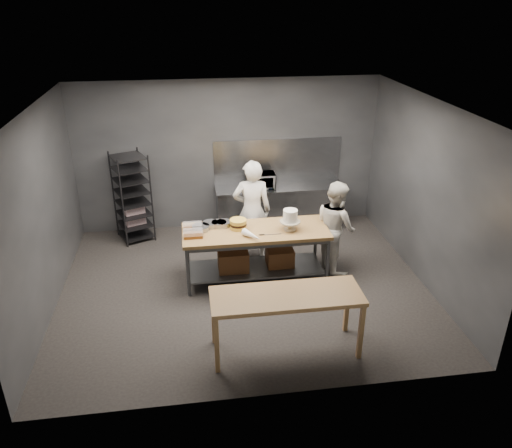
{
  "coord_description": "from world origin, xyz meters",
  "views": [
    {
      "loc": [
        -0.82,
        -7.06,
        4.51
      ],
      "look_at": [
        0.22,
        0.19,
        1.05
      ],
      "focal_mm": 35.0,
      "sensor_mm": 36.0,
      "label": 1
    }
  ],
  "objects_px": {
    "work_table": "(255,248)",
    "speed_rack": "(133,198)",
    "chef_right": "(335,226)",
    "near_counter": "(286,300)",
    "microwave": "(261,181)",
    "frosted_cake_stand": "(290,218)",
    "layer_cake": "(238,224)",
    "chef_behind": "(252,211)"
  },
  "relations": [
    {
      "from": "work_table",
      "to": "chef_right",
      "type": "height_order",
      "value": "chef_right"
    },
    {
      "from": "microwave",
      "to": "layer_cake",
      "type": "bearing_deg",
      "value": -109.94
    },
    {
      "from": "layer_cake",
      "to": "microwave",
      "type": "bearing_deg",
      "value": 70.06
    },
    {
      "from": "near_counter",
      "to": "chef_behind",
      "type": "distance_m",
      "value": 2.67
    },
    {
      "from": "chef_right",
      "to": "frosted_cake_stand",
      "type": "distance_m",
      "value": 0.94
    },
    {
      "from": "microwave",
      "to": "speed_rack",
      "type": "bearing_deg",
      "value": -178.19
    },
    {
      "from": "speed_rack",
      "to": "frosted_cake_stand",
      "type": "bearing_deg",
      "value": -35.74
    },
    {
      "from": "chef_behind",
      "to": "microwave",
      "type": "bearing_deg",
      "value": -100.99
    },
    {
      "from": "near_counter",
      "to": "chef_right",
      "type": "relative_size",
      "value": 1.23
    },
    {
      "from": "chef_behind",
      "to": "speed_rack",
      "type": "bearing_deg",
      "value": -21.91
    },
    {
      "from": "near_counter",
      "to": "frosted_cake_stand",
      "type": "height_order",
      "value": "frosted_cake_stand"
    },
    {
      "from": "chef_right",
      "to": "frosted_cake_stand",
      "type": "height_order",
      "value": "chef_right"
    },
    {
      "from": "chef_behind",
      "to": "chef_right",
      "type": "bearing_deg",
      "value": 162.0
    },
    {
      "from": "work_table",
      "to": "chef_right",
      "type": "relative_size",
      "value": 1.48
    },
    {
      "from": "microwave",
      "to": "layer_cake",
      "type": "height_order",
      "value": "microwave"
    },
    {
      "from": "work_table",
      "to": "frosted_cake_stand",
      "type": "xyz_separation_m",
      "value": [
        0.58,
        -0.08,
        0.57
      ]
    },
    {
      "from": "chef_right",
      "to": "frosted_cake_stand",
      "type": "relative_size",
      "value": 4.59
    },
    {
      "from": "near_counter",
      "to": "layer_cake",
      "type": "distance_m",
      "value": 2.07
    },
    {
      "from": "chef_right",
      "to": "microwave",
      "type": "relative_size",
      "value": 3.0
    },
    {
      "from": "work_table",
      "to": "frosted_cake_stand",
      "type": "relative_size",
      "value": 6.78
    },
    {
      "from": "chef_behind",
      "to": "chef_right",
      "type": "relative_size",
      "value": 1.15
    },
    {
      "from": "speed_rack",
      "to": "layer_cake",
      "type": "height_order",
      "value": "speed_rack"
    },
    {
      "from": "speed_rack",
      "to": "chef_behind",
      "type": "height_order",
      "value": "chef_behind"
    },
    {
      "from": "chef_right",
      "to": "near_counter",
      "type": "bearing_deg",
      "value": 133.54
    },
    {
      "from": "near_counter",
      "to": "chef_behind",
      "type": "relative_size",
      "value": 1.07
    },
    {
      "from": "layer_cake",
      "to": "chef_right",
      "type": "bearing_deg",
      "value": 1.86
    },
    {
      "from": "near_counter",
      "to": "frosted_cake_stand",
      "type": "relative_size",
      "value": 5.65
    },
    {
      "from": "near_counter",
      "to": "speed_rack",
      "type": "bearing_deg",
      "value": 120.9
    },
    {
      "from": "near_counter",
      "to": "microwave",
      "type": "xyz_separation_m",
      "value": [
        0.26,
        3.87,
        0.24
      ]
    },
    {
      "from": "speed_rack",
      "to": "chef_right",
      "type": "xyz_separation_m",
      "value": [
        3.55,
        -1.71,
        -0.04
      ]
    },
    {
      "from": "work_table",
      "to": "chef_right",
      "type": "xyz_separation_m",
      "value": [
        1.43,
        0.15,
        0.24
      ]
    },
    {
      "from": "chef_behind",
      "to": "layer_cake",
      "type": "distance_m",
      "value": 0.72
    },
    {
      "from": "frosted_cake_stand",
      "to": "layer_cake",
      "type": "xyz_separation_m",
      "value": [
        -0.84,
        0.17,
        -0.14
      ]
    },
    {
      "from": "work_table",
      "to": "near_counter",
      "type": "bearing_deg",
      "value": -85.58
    },
    {
      "from": "near_counter",
      "to": "speed_rack",
      "type": "distance_m",
      "value": 4.42
    },
    {
      "from": "work_table",
      "to": "speed_rack",
      "type": "distance_m",
      "value": 2.83
    },
    {
      "from": "chef_behind",
      "to": "work_table",
      "type": "bearing_deg",
      "value": 90.86
    },
    {
      "from": "chef_behind",
      "to": "microwave",
      "type": "distance_m",
      "value": 1.26
    },
    {
      "from": "frosted_cake_stand",
      "to": "layer_cake",
      "type": "relative_size",
      "value": 1.28
    },
    {
      "from": "chef_behind",
      "to": "layer_cake",
      "type": "relative_size",
      "value": 6.75
    },
    {
      "from": "chef_right",
      "to": "layer_cake",
      "type": "height_order",
      "value": "chef_right"
    },
    {
      "from": "work_table",
      "to": "speed_rack",
      "type": "relative_size",
      "value": 1.37
    }
  ]
}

